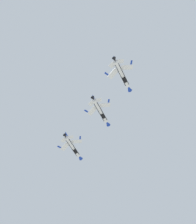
% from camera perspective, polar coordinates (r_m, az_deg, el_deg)
% --- Properties ---
extents(fighter_jet_lead, '(10.15, 15.48, 4.38)m').
position_cam_1_polar(fighter_jet_lead, '(193.19, -3.05, -4.24)').
color(fighter_jet_lead, white).
extents(fighter_jet_left_wing, '(10.14, 15.48, 4.38)m').
position_cam_1_polar(fighter_jet_left_wing, '(179.72, 0.31, 0.08)').
color(fighter_jet_left_wing, white).
extents(fighter_jet_right_wing, '(10.15, 15.48, 4.38)m').
position_cam_1_polar(fighter_jet_right_wing, '(165.11, 2.92, 4.55)').
color(fighter_jet_right_wing, white).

